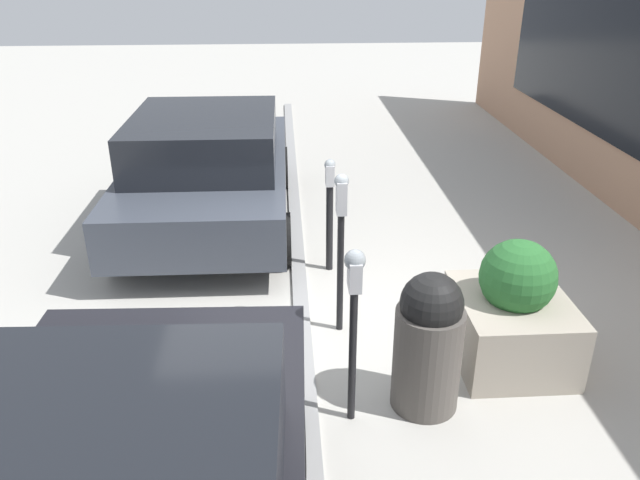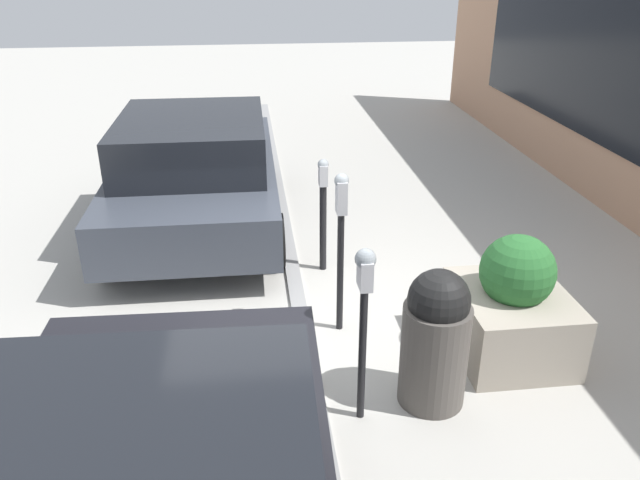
{
  "view_description": "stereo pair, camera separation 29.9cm",
  "coord_description": "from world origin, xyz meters",
  "px_view_note": "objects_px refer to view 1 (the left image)",
  "views": [
    {
      "loc": [
        -5.1,
        0.22,
        3.33
      ],
      "look_at": [
        0.0,
        -0.09,
        0.94
      ],
      "focal_mm": 35.0,
      "sensor_mm": 36.0,
      "label": 1
    },
    {
      "loc": [
        -5.07,
        0.52,
        3.33
      ],
      "look_at": [
        0.0,
        -0.09,
        0.94
      ],
      "focal_mm": 35.0,
      "sensor_mm": 36.0,
      "label": 2
    }
  ],
  "objects_px": {
    "parking_meter_second": "(341,228)",
    "parking_meter_middle": "(330,204)",
    "parking_meter_nearest": "(354,300)",
    "trash_bin": "(428,342)",
    "planter_box": "(512,313)",
    "parked_car_middle": "(208,168)"
  },
  "relations": [
    {
      "from": "parking_meter_nearest",
      "to": "parking_meter_second",
      "type": "distance_m",
      "value": 1.26
    },
    {
      "from": "parking_meter_nearest",
      "to": "parking_meter_middle",
      "type": "relative_size",
      "value": 1.11
    },
    {
      "from": "planter_box",
      "to": "trash_bin",
      "type": "xyz_separation_m",
      "value": [
        -0.57,
        0.87,
        0.13
      ]
    },
    {
      "from": "parking_meter_nearest",
      "to": "parking_meter_second",
      "type": "bearing_deg",
      "value": -1.05
    },
    {
      "from": "parking_meter_nearest",
      "to": "parking_meter_middle",
      "type": "height_order",
      "value": "parking_meter_nearest"
    },
    {
      "from": "parking_meter_middle",
      "to": "planter_box",
      "type": "distance_m",
      "value": 2.35
    },
    {
      "from": "planter_box",
      "to": "parked_car_middle",
      "type": "relative_size",
      "value": 0.27
    },
    {
      "from": "parking_meter_nearest",
      "to": "trash_bin",
      "type": "relative_size",
      "value": 1.25
    },
    {
      "from": "parking_meter_second",
      "to": "parking_meter_middle",
      "type": "bearing_deg",
      "value": 0.22
    },
    {
      "from": "parking_meter_nearest",
      "to": "trash_bin",
      "type": "xyz_separation_m",
      "value": [
        0.13,
        -0.6,
        -0.47
      ]
    },
    {
      "from": "parked_car_middle",
      "to": "parking_meter_middle",
      "type": "bearing_deg",
      "value": -133.62
    },
    {
      "from": "planter_box",
      "to": "trash_bin",
      "type": "height_order",
      "value": "trash_bin"
    },
    {
      "from": "parking_meter_middle",
      "to": "parked_car_middle",
      "type": "height_order",
      "value": "parked_car_middle"
    },
    {
      "from": "parked_car_middle",
      "to": "trash_bin",
      "type": "height_order",
      "value": "parked_car_middle"
    },
    {
      "from": "planter_box",
      "to": "trash_bin",
      "type": "bearing_deg",
      "value": 123.0
    },
    {
      "from": "planter_box",
      "to": "parking_meter_middle",
      "type": "bearing_deg",
      "value": 38.93
    },
    {
      "from": "parking_meter_middle",
      "to": "parking_meter_second",
      "type": "bearing_deg",
      "value": -179.78
    },
    {
      "from": "planter_box",
      "to": "trash_bin",
      "type": "distance_m",
      "value": 1.05
    },
    {
      "from": "parking_meter_nearest",
      "to": "parked_car_middle",
      "type": "xyz_separation_m",
      "value": [
        3.93,
        1.45,
        -0.3
      ]
    },
    {
      "from": "parking_meter_second",
      "to": "parking_meter_middle",
      "type": "distance_m",
      "value": 1.28
    },
    {
      "from": "parking_meter_second",
      "to": "trash_bin",
      "type": "height_order",
      "value": "parking_meter_second"
    },
    {
      "from": "parking_meter_nearest",
      "to": "planter_box",
      "type": "height_order",
      "value": "parking_meter_nearest"
    }
  ]
}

